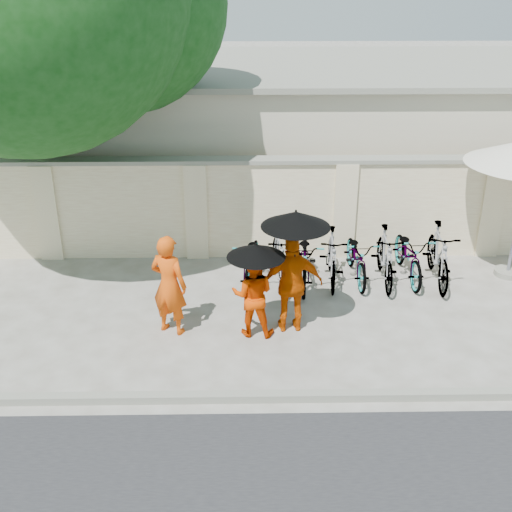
{
  "coord_description": "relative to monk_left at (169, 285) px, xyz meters",
  "views": [
    {
      "loc": [
        -0.0,
        -9.03,
        5.71
      ],
      "look_at": [
        0.17,
        0.76,
        1.1
      ],
      "focal_mm": 45.0,
      "sensor_mm": 36.0,
      "label": 1
    }
  ],
  "objects": [
    {
      "name": "bike_6",
      "position": [
        4.39,
        1.91,
        -0.38
      ],
      "size": [
        0.69,
        1.84,
        0.96
      ],
      "primitive_type": "imported",
      "rotation": [
        0.0,
        0.0,
        0.03
      ],
      "color": "#8D91A8",
      "rests_on": "ground"
    },
    {
      "name": "bike_7",
      "position": [
        4.9,
        1.71,
        -0.3
      ],
      "size": [
        0.67,
        1.9,
        1.12
      ],
      "primitive_type": "imported",
      "rotation": [
        0.0,
        0.0,
        -0.08
      ],
      "color": "#8D91A8",
      "rests_on": "ground"
    },
    {
      "name": "bike_2",
      "position": [
        2.38,
        1.71,
        -0.38
      ],
      "size": [
        0.81,
        1.89,
        0.97
      ],
      "primitive_type": "imported",
      "rotation": [
        0.0,
        0.0,
        -0.09
      ],
      "color": "#8D91A8",
      "rests_on": "ground"
    },
    {
      "name": "parasol_center",
      "position": [
        1.41,
        -0.17,
        0.68
      ],
      "size": [
        0.93,
        0.93,
        0.83
      ],
      "color": "black",
      "rests_on": "ground"
    },
    {
      "name": "bike_4",
      "position": [
        3.39,
        1.86,
        -0.41
      ],
      "size": [
        0.66,
        1.75,
        0.91
      ],
      "primitive_type": "imported",
      "rotation": [
        0.0,
        0.0,
        0.03
      ],
      "color": "#8D91A8",
      "rests_on": "ground"
    },
    {
      "name": "bike_3",
      "position": [
        2.88,
        1.74,
        -0.36
      ],
      "size": [
        0.59,
        1.72,
        1.02
      ],
      "primitive_type": "imported",
      "rotation": [
        0.0,
        0.0,
        -0.07
      ],
      "color": "#8D91A8",
      "rests_on": "ground"
    },
    {
      "name": "monk_center",
      "position": [
        1.36,
        -0.09,
        -0.14
      ],
      "size": [
        0.77,
        0.63,
        1.45
      ],
      "primitive_type": "imported",
      "rotation": [
        0.0,
        0.0,
        3.02
      ],
      "color": "#D83900",
      "rests_on": "ground"
    },
    {
      "name": "parasol_right",
      "position": [
        2.02,
        -0.05,
        1.15
      ],
      "size": [
        1.09,
        1.09,
        1.18
      ],
      "color": "black",
      "rests_on": "ground"
    },
    {
      "name": "compound_wall",
      "position": [
        2.25,
        3.02,
        0.14
      ],
      "size": [
        20.0,
        0.3,
        2.0
      ],
      "primitive_type": "cube",
      "color": "#F4E8BF",
      "rests_on": "ground"
    },
    {
      "name": "bike_1",
      "position": [
        1.87,
        1.73,
        -0.34
      ],
      "size": [
        0.62,
        1.78,
        1.05
      ],
      "primitive_type": "imported",
      "rotation": [
        0.0,
        0.0,
        0.07
      ],
      "color": "#8D91A8",
      "rests_on": "ground"
    },
    {
      "name": "monk_left",
      "position": [
        0.0,
        0.0,
        0.0
      ],
      "size": [
        0.75,
        0.64,
        1.73
      ],
      "primitive_type": "imported",
      "rotation": [
        0.0,
        0.0,
        2.71
      ],
      "color": "#E64B09",
      "rests_on": "ground"
    },
    {
      "name": "monk_right",
      "position": [
        2.0,
        0.03,
        -0.01
      ],
      "size": [
        1.03,
        0.49,
        1.71
      ],
      "primitive_type": "imported",
      "rotation": [
        0.0,
        0.0,
        3.21
      ],
      "color": "#BB4302",
      "rests_on": "ground"
    },
    {
      "name": "kerb",
      "position": [
        1.25,
        -1.88,
        -0.8
      ],
      "size": [
        40.0,
        0.16,
        0.12
      ],
      "primitive_type": "cube",
      "color": "gray",
      "rests_on": "ground"
    },
    {
      "name": "building_behind",
      "position": [
        3.25,
        6.82,
        0.74
      ],
      "size": [
        14.0,
        6.0,
        3.2
      ],
      "primitive_type": "cube",
      "color": "beige",
      "rests_on": "ground"
    },
    {
      "name": "ground",
      "position": [
        1.25,
        -0.18,
        -0.86
      ],
      "size": [
        80.0,
        80.0,
        0.0
      ],
      "primitive_type": "plane",
      "color": "#A3A099"
    },
    {
      "name": "bike_0",
      "position": [
        1.37,
        1.76,
        -0.4
      ],
      "size": [
        0.84,
        1.82,
        0.92
      ],
      "primitive_type": "imported",
      "rotation": [
        0.0,
        0.0,
        -0.13
      ],
      "color": "#8D91A8",
      "rests_on": "ground"
    },
    {
      "name": "bike_5",
      "position": [
        3.89,
        1.72,
        -0.34
      ],
      "size": [
        0.58,
        1.78,
        1.06
      ],
      "primitive_type": "imported",
      "rotation": [
        0.0,
        0.0,
        -0.05
      ],
      "color": "#8D91A8",
      "rests_on": "ground"
    }
  ]
}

